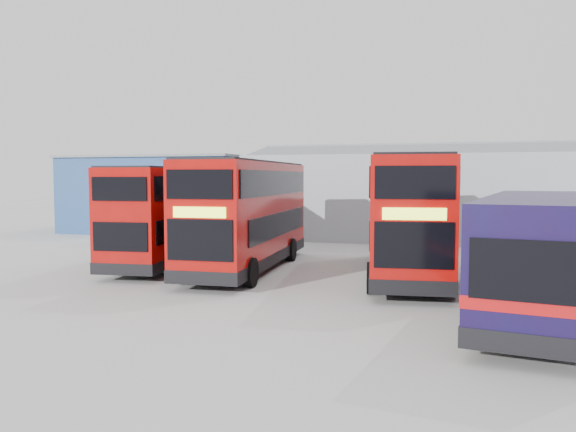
{
  "coord_description": "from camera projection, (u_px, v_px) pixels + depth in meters",
  "views": [
    {
      "loc": [
        4.91,
        -17.01,
        3.74
      ],
      "look_at": [
        -1.57,
        5.47,
        2.1
      ],
      "focal_mm": 35.0,
      "sensor_mm": 36.0,
      "label": 1
    }
  ],
  "objects": [
    {
      "name": "double_decker_centre",
      "position": [
        248.0,
        216.0,
        22.55
      ],
      "size": [
        3.02,
        10.4,
        4.35
      ],
      "rotation": [
        0.0,
        0.0,
        0.05
      ],
      "color": "#A10C09",
      "rests_on": "ground"
    },
    {
      "name": "panel_van",
      "position": [
        120.0,
        222.0,
        32.89
      ],
      "size": [
        3.12,
        4.79,
        1.96
      ],
      "rotation": [
        0.0,
        0.0,
        0.33
      ],
      "color": "white",
      "rests_on": "ground"
    },
    {
      "name": "office_block",
      "position": [
        166.0,
        194.0,
        38.85
      ],
      "size": [
        12.3,
        8.32,
        5.12
      ],
      "color": "navy",
      "rests_on": "ground"
    },
    {
      "name": "double_decker_right",
      "position": [
        406.0,
        217.0,
        21.09
      ],
      "size": [
        3.7,
        10.72,
        4.45
      ],
      "rotation": [
        0.0,
        0.0,
        0.11
      ],
      "color": "#A10C09",
      "rests_on": "ground"
    },
    {
      "name": "maintenance_shed",
      "position": [
        501.0,
        195.0,
        34.69
      ],
      "size": [
        30.5,
        12.0,
        5.89
      ],
      "color": "#949AA1",
      "rests_on": "ground"
    },
    {
      "name": "single_decker_blue",
      "position": [
        539.0,
        253.0,
        15.78
      ],
      "size": [
        4.48,
        12.09,
        3.21
      ],
      "rotation": [
        0.0,
        0.0,
        2.99
      ],
      "color": "black",
      "rests_on": "ground"
    },
    {
      "name": "double_decker_left",
      "position": [
        174.0,
        216.0,
        24.18
      ],
      "size": [
        3.25,
        9.92,
        4.12
      ],
      "rotation": [
        0.0,
        0.0,
        3.24
      ],
      "color": "#A10C09",
      "rests_on": "ground"
    },
    {
      "name": "ground_plane",
      "position": [
        288.0,
        294.0,
        17.92
      ],
      "size": [
        120.0,
        120.0,
        0.0
      ],
      "primitive_type": "plane",
      "color": "#A2A29D",
      "rests_on": "ground"
    }
  ]
}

